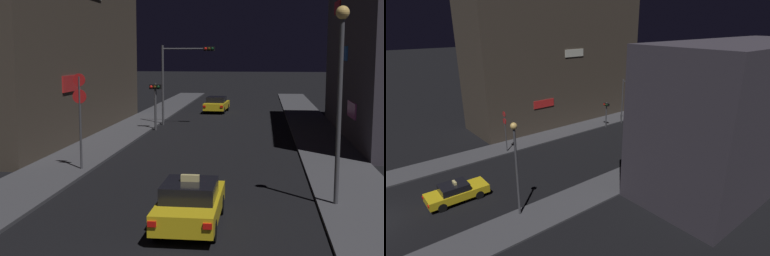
% 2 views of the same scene
% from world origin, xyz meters
% --- Properties ---
extents(sidewalk_left, '(3.17, 62.46, 0.13)m').
position_xyz_m(sidewalk_left, '(-6.34, 29.23, 0.06)').
color(sidewalk_left, '#424247').
rests_on(sidewalk_left, ground_plane).
extents(sidewalk_right, '(3.17, 62.46, 0.13)m').
position_xyz_m(sidewalk_right, '(6.34, 29.23, 0.06)').
color(sidewalk_right, '#424247').
rests_on(sidewalk_right, ground_plane).
extents(building_facade_left, '(7.64, 23.28, 19.97)m').
position_xyz_m(building_facade_left, '(-11.71, 23.79, 9.99)').
color(building_facade_left, '#473D33').
rests_on(building_facade_left, ground_plane).
extents(building_facade_right, '(7.73, 19.64, 11.43)m').
position_xyz_m(building_facade_right, '(11.75, 25.43, 5.71)').
color(building_facade_right, '#3D3842').
rests_on(building_facade_right, ground_plane).
extents(taxi, '(1.83, 4.46, 1.62)m').
position_xyz_m(taxi, '(0.68, 5.56, 0.74)').
color(taxi, yellow).
rests_on(taxi, ground_plane).
extents(far_car, '(2.08, 4.55, 1.42)m').
position_xyz_m(far_car, '(-1.30, 38.32, 0.73)').
color(far_car, yellow).
rests_on(far_car, ground_plane).
extents(traffic_light_overhead, '(3.91, 0.42, 5.85)m').
position_xyz_m(traffic_light_overhead, '(-3.12, 29.06, 4.17)').
color(traffic_light_overhead, '#47474C').
rests_on(traffic_light_overhead, ground_plane).
extents(traffic_light_left_kerb, '(0.80, 0.42, 3.25)m').
position_xyz_m(traffic_light_left_kerb, '(-4.50, 26.19, 2.36)').
color(traffic_light_left_kerb, '#47474C').
rests_on(traffic_light_left_kerb, ground_plane).
extents(sign_pole_left, '(0.63, 0.10, 4.26)m').
position_xyz_m(sign_pole_left, '(-5.21, 12.68, 2.70)').
color(sign_pole_left, '#47474C').
rests_on(sign_pole_left, sidewalk_left).
extents(street_lamp_near_block, '(0.45, 0.45, 6.69)m').
position_xyz_m(street_lamp_near_block, '(5.37, 8.27, 4.47)').
color(street_lamp_near_block, '#47474C').
rests_on(street_lamp_near_block, sidewalk_right).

